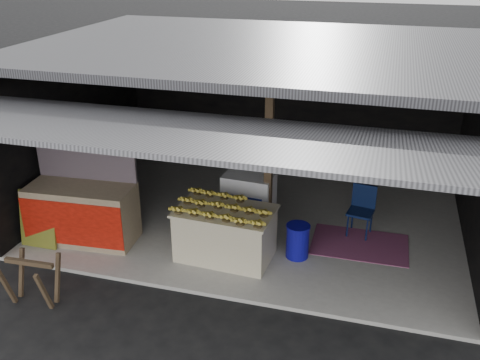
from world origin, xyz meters
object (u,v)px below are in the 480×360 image
(white_crate, at_px, (249,200))
(sawhorse, at_px, (31,277))
(neighbor_stall, at_px, (83,210))
(plastic_chair, at_px, (362,206))
(water_barrel, at_px, (298,242))
(banana_table, at_px, (225,233))

(white_crate, relative_size, sawhorse, 1.29)
(neighbor_stall, distance_m, plastic_chair, 4.49)
(white_crate, distance_m, water_barrel, 1.28)
(banana_table, height_order, water_barrel, banana_table)
(banana_table, distance_m, sawhorse, 2.76)
(neighbor_stall, bearing_deg, white_crate, 22.64)
(banana_table, relative_size, water_barrel, 2.95)
(water_barrel, distance_m, plastic_chair, 1.36)
(white_crate, bearing_deg, neighbor_stall, -148.96)
(sawhorse, xyz_separation_m, water_barrel, (3.20, 2.03, -0.11))
(banana_table, bearing_deg, water_barrel, 18.89)
(neighbor_stall, relative_size, water_barrel, 3.37)
(neighbor_stall, relative_size, sawhorse, 2.45)
(neighbor_stall, distance_m, sawhorse, 1.64)
(banana_table, relative_size, neighbor_stall, 0.87)
(neighbor_stall, bearing_deg, banana_table, -1.30)
(white_crate, height_order, sawhorse, white_crate)
(white_crate, xyz_separation_m, sawhorse, (-2.22, -2.83, -0.09))
(white_crate, relative_size, water_barrel, 1.78)
(banana_table, height_order, plastic_chair, plastic_chair)
(water_barrel, height_order, plastic_chair, plastic_chair)
(banana_table, relative_size, sawhorse, 2.14)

